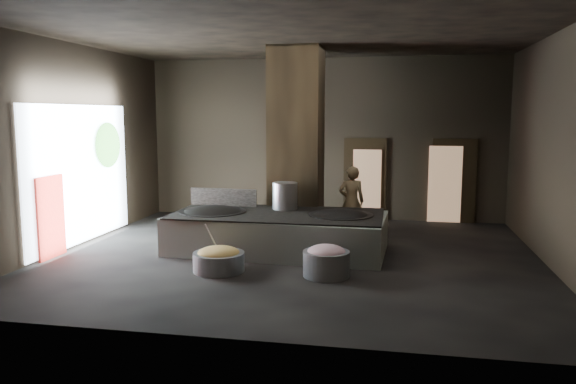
% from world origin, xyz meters
% --- Properties ---
extents(floor, '(10.00, 9.00, 0.10)m').
position_xyz_m(floor, '(0.00, 0.00, -0.05)').
color(floor, black).
rests_on(floor, ground).
extents(ceiling, '(10.00, 9.00, 0.10)m').
position_xyz_m(ceiling, '(0.00, 0.00, 4.55)').
color(ceiling, black).
rests_on(ceiling, back_wall).
extents(back_wall, '(10.00, 0.10, 4.50)m').
position_xyz_m(back_wall, '(0.00, 4.55, 2.25)').
color(back_wall, black).
rests_on(back_wall, ground).
extents(front_wall, '(10.00, 0.10, 4.50)m').
position_xyz_m(front_wall, '(0.00, -4.55, 2.25)').
color(front_wall, black).
rests_on(front_wall, ground).
extents(left_wall, '(0.10, 9.00, 4.50)m').
position_xyz_m(left_wall, '(-5.05, 0.00, 2.25)').
color(left_wall, black).
rests_on(left_wall, ground).
extents(right_wall, '(0.10, 9.00, 4.50)m').
position_xyz_m(right_wall, '(5.05, 0.00, 2.25)').
color(right_wall, black).
rests_on(right_wall, ground).
extents(pillar, '(1.20, 1.20, 4.50)m').
position_xyz_m(pillar, '(-0.30, 1.90, 2.25)').
color(pillar, black).
rests_on(pillar, ground).
extents(hearth_platform, '(4.66, 2.38, 0.79)m').
position_xyz_m(hearth_platform, '(-0.43, 0.35, 0.40)').
color(hearth_platform, beige).
rests_on(hearth_platform, ground).
extents(platform_cap, '(4.47, 2.15, 0.03)m').
position_xyz_m(platform_cap, '(-0.43, 0.35, 0.82)').
color(platform_cap, black).
rests_on(platform_cap, hearth_platform).
extents(wok_left, '(1.44, 1.44, 0.40)m').
position_xyz_m(wok_left, '(-1.88, 0.30, 0.75)').
color(wok_left, black).
rests_on(wok_left, hearth_platform).
extents(wok_left_rim, '(1.47, 1.47, 0.05)m').
position_xyz_m(wok_left_rim, '(-1.88, 0.30, 0.82)').
color(wok_left_rim, black).
rests_on(wok_left_rim, hearth_platform).
extents(wok_right, '(1.34, 1.34, 0.38)m').
position_xyz_m(wok_right, '(0.92, 0.40, 0.75)').
color(wok_right, black).
rests_on(wok_right, hearth_platform).
extents(wok_right_rim, '(1.37, 1.37, 0.05)m').
position_xyz_m(wok_right_rim, '(0.92, 0.40, 0.82)').
color(wok_right_rim, black).
rests_on(wok_right_rim, hearth_platform).
extents(stock_pot, '(0.56, 0.56, 0.60)m').
position_xyz_m(stock_pot, '(-0.38, 0.90, 1.13)').
color(stock_pot, '#ADB1B5').
rests_on(stock_pot, hearth_platform).
extents(splash_guard, '(1.59, 0.13, 0.40)m').
position_xyz_m(splash_guard, '(-1.88, 1.10, 1.03)').
color(splash_guard, black).
rests_on(splash_guard, hearth_platform).
extents(cook, '(0.70, 0.53, 1.71)m').
position_xyz_m(cook, '(1.02, 2.11, 0.86)').
color(cook, olive).
rests_on(cook, ground).
extents(veg_basin, '(1.15, 1.15, 0.36)m').
position_xyz_m(veg_basin, '(-1.20, -1.42, 0.18)').
color(veg_basin, gray).
rests_on(veg_basin, ground).
extents(veg_fill, '(0.80, 0.80, 0.24)m').
position_xyz_m(veg_fill, '(-1.20, -1.42, 0.35)').
color(veg_fill, '#A4B055').
rests_on(veg_fill, veg_basin).
extents(ladle, '(0.25, 0.33, 0.69)m').
position_xyz_m(ladle, '(-1.35, -1.27, 0.55)').
color(ladle, '#ADB1B5').
rests_on(ladle, veg_basin).
extents(meat_basin, '(1.05, 1.05, 0.47)m').
position_xyz_m(meat_basin, '(0.84, -1.37, 0.23)').
color(meat_basin, gray).
rests_on(meat_basin, ground).
extents(meat_fill, '(0.71, 0.71, 0.27)m').
position_xyz_m(meat_fill, '(0.84, -1.37, 0.45)').
color(meat_fill, '#C17483').
rests_on(meat_fill, meat_basin).
extents(doorway_near, '(1.18, 0.08, 2.38)m').
position_xyz_m(doorway_near, '(1.20, 4.45, 1.10)').
color(doorway_near, black).
rests_on(doorway_near, ground).
extents(doorway_near_glow, '(0.78, 0.04, 1.84)m').
position_xyz_m(doorway_near_glow, '(1.26, 4.38, 1.05)').
color(doorway_near_glow, '#8C6647').
rests_on(doorway_near_glow, ground).
extents(doorway_far, '(1.18, 0.08, 2.38)m').
position_xyz_m(doorway_far, '(3.60, 4.45, 1.10)').
color(doorway_far, black).
rests_on(doorway_far, ground).
extents(doorway_far_glow, '(0.88, 0.04, 2.08)m').
position_xyz_m(doorway_far_glow, '(3.37, 4.41, 1.05)').
color(doorway_far_glow, '#8C6647').
rests_on(doorway_far_glow, ground).
extents(left_opening, '(0.04, 4.20, 3.10)m').
position_xyz_m(left_opening, '(-4.95, 0.20, 1.60)').
color(left_opening, white).
rests_on(left_opening, ground).
extents(pavilion_sliver, '(0.05, 0.90, 1.70)m').
position_xyz_m(pavilion_sliver, '(-4.88, -1.10, 0.85)').
color(pavilion_sliver, maroon).
rests_on(pavilion_sliver, ground).
extents(tree_silhouette, '(0.28, 1.10, 1.10)m').
position_xyz_m(tree_silhouette, '(-4.85, 1.30, 2.20)').
color(tree_silhouette, '#194714').
rests_on(tree_silhouette, left_opening).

